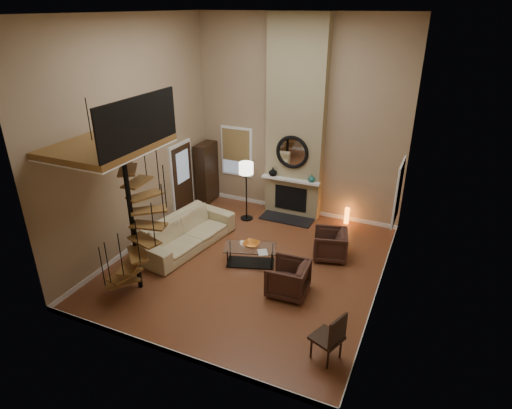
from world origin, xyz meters
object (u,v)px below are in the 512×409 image
at_px(hutch, 207,172).
at_px(armchair_near, 333,245).
at_px(side_chair, 331,336).
at_px(accent_lamp, 347,216).
at_px(armchair_far, 291,279).
at_px(floor_lamp, 246,173).
at_px(coffee_table, 250,253).
at_px(sofa, 186,232).

xyz_separation_m(hutch, armchair_near, (4.48, -1.73, -0.60)).
bearing_deg(side_chair, armchair_near, 104.04).
bearing_deg(accent_lamp, armchair_far, -95.04).
bearing_deg(floor_lamp, accent_lamp, 17.68).
relative_size(coffee_table, accent_lamp, 2.91).
distance_m(floor_lamp, side_chair, 5.77).
relative_size(armchair_far, floor_lamp, 0.49).
xyz_separation_m(floor_lamp, side_chair, (3.65, -4.38, -0.89)).
bearing_deg(floor_lamp, armchair_far, -50.01).
xyz_separation_m(armchair_near, accent_lamp, (-0.11, 1.93, -0.10)).
bearing_deg(coffee_table, side_chair, -41.61).
bearing_deg(coffee_table, armchair_far, -29.23).
bearing_deg(floor_lamp, side_chair, -50.24).
distance_m(armchair_far, floor_lamp, 3.85).
relative_size(hutch, coffee_table, 1.36).
height_order(sofa, side_chair, side_chair).
bearing_deg(coffee_table, armchair_near, 31.56).
distance_m(hutch, sofa, 2.90).
xyz_separation_m(armchair_near, coffee_table, (-1.72, -1.06, -0.07)).
distance_m(coffee_table, floor_lamp, 2.64).
relative_size(hutch, armchair_near, 2.28).
height_order(armchair_near, side_chair, side_chair).
xyz_separation_m(armchair_far, accent_lamp, (0.33, 3.70, -0.10)).
distance_m(hutch, coffee_table, 3.98).
height_order(armchair_far, floor_lamp, floor_lamp).
distance_m(armchair_far, coffee_table, 1.47).
bearing_deg(armchair_near, sofa, -89.68).
bearing_deg(accent_lamp, armchair_near, -86.73).
relative_size(sofa, armchair_far, 3.27).
distance_m(armchair_near, coffee_table, 2.02).
bearing_deg(side_chair, armchair_far, 129.32).
relative_size(floor_lamp, accent_lamp, 3.70).
relative_size(hutch, sofa, 0.67).
xyz_separation_m(armchair_far, floor_lamp, (-2.38, 2.84, 1.06)).
bearing_deg(sofa, armchair_near, -65.59).
relative_size(armchair_near, accent_lamp, 1.73).
height_order(sofa, floor_lamp, floor_lamp).
height_order(floor_lamp, accent_lamp, floor_lamp).
bearing_deg(hutch, side_chair, -43.57).
height_order(coffee_table, accent_lamp, accent_lamp).
distance_m(accent_lamp, side_chair, 5.34).
xyz_separation_m(armchair_far, coffee_table, (-1.28, 0.72, -0.07)).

